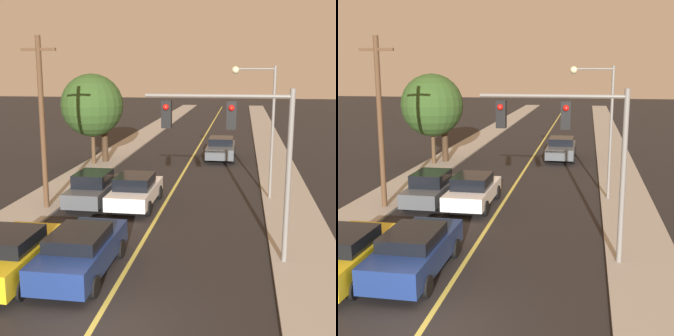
% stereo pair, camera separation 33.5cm
% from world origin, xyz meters
% --- Properties ---
extents(ground_plane, '(200.00, 200.00, 0.00)m').
position_xyz_m(ground_plane, '(0.00, 0.00, 0.00)').
color(ground_plane, black).
extents(road_surface, '(9.45, 80.00, 0.01)m').
position_xyz_m(road_surface, '(0.00, 36.00, 0.01)').
color(road_surface, black).
rests_on(road_surface, ground).
extents(sidewalk_left, '(2.50, 80.00, 0.12)m').
position_xyz_m(sidewalk_left, '(-5.97, 36.00, 0.06)').
color(sidewalk_left, '#9E998E').
rests_on(sidewalk_left, ground).
extents(sidewalk_right, '(2.50, 80.00, 0.12)m').
position_xyz_m(sidewalk_right, '(5.97, 36.00, 0.06)').
color(sidewalk_right, '#9E998E').
rests_on(sidewalk_right, ground).
extents(car_near_lane_front, '(1.95, 4.78, 1.50)m').
position_xyz_m(car_near_lane_front, '(-1.32, 3.14, 0.79)').
color(car_near_lane_front, navy).
rests_on(car_near_lane_front, ground).
extents(car_near_lane_second, '(1.99, 4.61, 1.56)m').
position_xyz_m(car_near_lane_second, '(-1.32, 10.84, 0.80)').
color(car_near_lane_second, white).
rests_on(car_near_lane_second, ground).
extents(car_outer_lane_front, '(2.08, 4.43, 1.54)m').
position_xyz_m(car_outer_lane_front, '(-3.40, 2.53, 0.79)').
color(car_outer_lane_front, gold).
rests_on(car_outer_lane_front, ground).
extents(car_outer_lane_second, '(1.87, 4.55, 1.60)m').
position_xyz_m(car_outer_lane_second, '(-3.40, 10.97, 0.80)').
color(car_outer_lane_second, '#474C51').
rests_on(car_outer_lane_second, ground).
extents(car_far_oncoming, '(2.07, 5.00, 1.58)m').
position_xyz_m(car_far_oncoming, '(2.13, 23.70, 0.82)').
color(car_far_oncoming, '#474C51').
rests_on(car_far_oncoming, ground).
extents(traffic_signal_mast, '(4.78, 0.42, 5.72)m').
position_xyz_m(traffic_signal_mast, '(3.55, 4.95, 4.23)').
color(traffic_signal_mast, slate).
rests_on(traffic_signal_mast, ground).
extents(streetlamp_right, '(2.12, 0.36, 6.49)m').
position_xyz_m(streetlamp_right, '(4.54, 12.97, 4.36)').
color(streetlamp_right, slate).
rests_on(streetlamp_right, ground).
extents(utility_pole_left, '(1.60, 0.24, 7.77)m').
position_xyz_m(utility_pole_left, '(-5.32, 9.70, 4.17)').
color(utility_pole_left, '#513823').
rests_on(utility_pole_left, ground).
extents(tree_left_near, '(2.48, 2.48, 5.17)m').
position_xyz_m(tree_left_near, '(-5.82, 20.97, 3.96)').
color(tree_left_near, '#3D2B1C').
rests_on(tree_left_near, ground).
extents(tree_left_far, '(4.17, 4.17, 6.07)m').
position_xyz_m(tree_left_far, '(-6.36, 20.05, 4.10)').
color(tree_left_far, '#4C3823').
rests_on(tree_left_far, ground).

